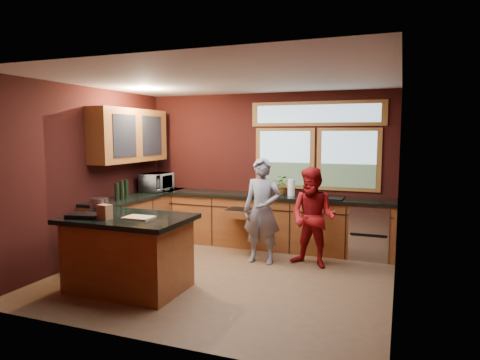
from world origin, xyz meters
The scene contains 14 objects.
floor centered at (0.00, 0.00, 0.00)m, with size 4.50×4.50×0.00m, color brown.
room_shell centered at (-0.60, 0.32, 1.80)m, with size 4.52×4.02×2.71m.
back_counter centered at (0.20, 1.70, 0.46)m, with size 4.50×0.64×0.93m.
left_counter centered at (-1.95, 0.85, 0.47)m, with size 0.64×2.30×0.93m.
island centered at (-0.92, -0.88, 0.48)m, with size 1.55×1.05×0.95m.
person_grey centered at (0.32, 0.81, 0.81)m, with size 0.59×0.39×1.62m, color slate.
person_red centered at (1.08, 0.90, 0.74)m, with size 0.72×0.56×1.49m, color maroon.
microwave centered at (-1.92, 1.42, 1.09)m, with size 0.59×0.40×0.33m, color #999999.
potted_plant centered at (0.35, 1.75, 1.10)m, with size 0.31×0.27×0.34m, color #999999.
paper_towel centered at (0.55, 1.70, 1.07)m, with size 0.12×0.12×0.28m, color white.
cutting_board centered at (-0.72, -0.93, 0.95)m, with size 0.35×0.25×0.02m, color tan.
stock_pot centered at (-1.47, -0.73, 1.03)m, with size 0.24×0.24×0.18m, color #A7A7AB.
paper_bag centered at (-1.07, -1.13, 1.03)m, with size 0.15×0.12×0.18m, color brown.
black_tray centered at (-1.37, -1.13, 0.97)m, with size 0.40×0.28×0.05m, color black.
Camera 1 is at (2.28, -5.33, 1.98)m, focal length 32.00 mm.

